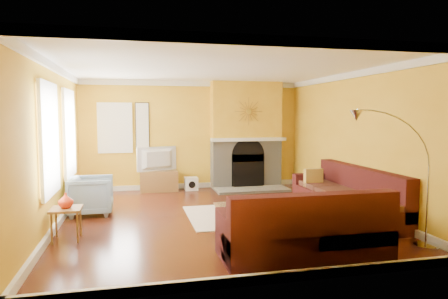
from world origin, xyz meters
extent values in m
cube|color=#562212|center=(0.00, 0.00, -0.01)|extent=(5.50, 6.00, 0.02)
cube|color=white|center=(0.00, 0.00, 2.71)|extent=(5.50, 6.00, 0.02)
cube|color=yellow|center=(0.00, 3.01, 1.35)|extent=(5.50, 0.02, 2.70)
cube|color=yellow|center=(0.00, -3.01, 1.35)|extent=(5.50, 0.02, 2.70)
cube|color=yellow|center=(-2.76, 0.00, 1.35)|extent=(0.02, 6.00, 2.70)
cube|color=yellow|center=(2.76, 0.00, 1.35)|extent=(0.02, 6.00, 2.70)
cube|color=white|center=(-2.72, 1.30, 1.50)|extent=(0.06, 1.22, 1.72)
cube|color=white|center=(-2.72, -0.60, 1.50)|extent=(0.06, 1.22, 1.72)
cube|color=white|center=(-1.90, 2.96, 1.55)|extent=(0.82, 0.06, 1.22)
cube|color=white|center=(-1.25, 2.97, 1.60)|extent=(0.34, 0.04, 1.14)
cube|color=white|center=(1.35, 2.56, 1.25)|extent=(1.92, 0.22, 0.08)
cube|color=gray|center=(1.35, 2.25, 0.03)|extent=(1.80, 0.70, 0.06)
cube|color=beige|center=(0.68, -0.02, 0.01)|extent=(2.40, 1.80, 0.02)
cube|color=olive|center=(-0.88, 2.71, 0.25)|extent=(0.91, 0.41, 0.50)
imported|color=black|center=(-0.88, 2.71, 0.79)|extent=(1.01, 0.48, 0.59)
cube|color=white|center=(-0.09, 2.70, 0.16)|extent=(0.32, 0.32, 0.32)
imported|color=#7A8DA0|center=(-2.26, 0.70, 0.36)|extent=(0.79, 0.77, 0.72)
imported|color=red|center=(-2.46, -0.84, 0.60)|extent=(0.22, 0.22, 0.23)
imported|color=white|center=(0.18, -0.82, 0.39)|extent=(0.26, 0.31, 0.03)
camera|label=1|loc=(-1.46, -7.04, 1.87)|focal=32.00mm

